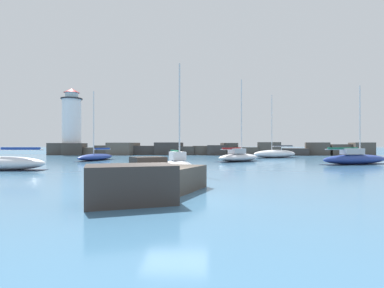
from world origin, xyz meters
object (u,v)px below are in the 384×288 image
Objects in this scene: sailboat_moored_3 at (178,165)px; mooring_buoy_orange_near at (102,156)px; sailboat_moored_4 at (275,154)px; sailboat_moored_5 at (4,163)px; lighthouse at (72,126)px; sailboat_moored_1 at (355,158)px; sailboat_moored_0 at (239,157)px; sailboat_moored_2 at (96,157)px.

sailboat_moored_3 is 26.27m from mooring_buoy_orange_near.
sailboat_moored_4 reaches higher than sailboat_moored_3.
sailboat_moored_5 is (-14.32, 0.63, 0.04)m from sailboat_moored_3.
lighthouse is at bearing 127.99° from mooring_buoy_orange_near.
sailboat_moored_1 is 20.28m from sailboat_moored_3.
sailboat_moored_1 is 0.85× the size of sailboat_moored_5.
sailboat_moored_0 is at bearing -122.14° from sailboat_moored_4.
sailboat_moored_4 is (25.26, 9.24, 0.16)m from sailboat_moored_2.
lighthouse is 1.40× the size of sailboat_moored_4.
sailboat_moored_1 is 30.95m from sailboat_moored_2.
sailboat_moored_0 is 1.22× the size of sailboat_moored_1.
sailboat_moored_4 is 12.64× the size of mooring_buoy_orange_near.
sailboat_moored_5 is at bearing 177.46° from sailboat_moored_3.
mooring_buoy_orange_near is at bearing 103.69° from sailboat_moored_2.
sailboat_moored_5 is 21.51m from mooring_buoy_orange_near.
sailboat_moored_2 reaches higher than sailboat_moored_1.
sailboat_moored_4 is (12.64, 25.17, 0.09)m from sailboat_moored_3.
sailboat_moored_1 is at bearing -32.43° from lighthouse.
sailboat_moored_3 is at bearing -150.95° from sailboat_moored_1.
sailboat_moored_4 is at bearing 42.30° from sailboat_moored_5.
sailboat_moored_5 is at bearing -163.96° from sailboat_moored_1.
sailboat_moored_0 is 1.03× the size of sailboat_moored_5.
lighthouse is 1.35× the size of sailboat_moored_0.
sailboat_moored_3 is at bearing -2.54° from sailboat_moored_5.
sailboat_moored_2 is 11.56× the size of mooring_buoy_orange_near.
sailboat_moored_0 is at bearing -35.86° from lighthouse.
mooring_buoy_orange_near is at bearing 122.56° from sailboat_moored_3.
sailboat_moored_1 reaches higher than sailboat_moored_3.
sailboat_moored_1 is 0.93× the size of sailboat_moored_2.
sailboat_moored_0 is 1.25× the size of sailboat_moored_3.
sailboat_moored_5 is (-32.05, -9.21, -0.02)m from sailboat_moored_1.
sailboat_moored_3 is 14.34m from sailboat_moored_5.
sailboat_moored_4 is (-5.09, 15.32, 0.03)m from sailboat_moored_1.
sailboat_moored_2 is at bearing 83.66° from sailboat_moored_5.
lighthouse is at bearing 108.04° from sailboat_moored_5.
sailboat_moored_1 is at bearing -21.54° from sailboat_moored_0.
sailboat_moored_5 is at bearing -71.96° from lighthouse.
lighthouse is 46.56m from sailboat_moored_3.
mooring_buoy_orange_near is (12.33, -15.78, -5.71)m from lighthouse.
sailboat_moored_0 reaches higher than sailboat_moored_1.
lighthouse is at bearing 161.93° from sailboat_moored_4.
sailboat_moored_2 reaches higher than sailboat_moored_3.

